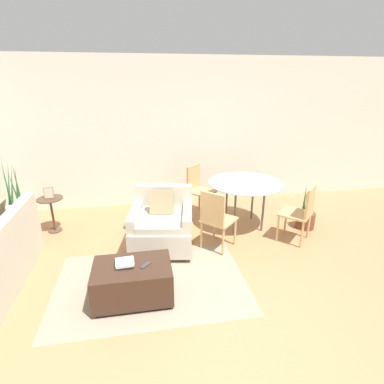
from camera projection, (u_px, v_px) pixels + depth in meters
ground_plane at (216, 318)px, 3.10m from camera, size 20.00×20.00×0.00m
wall_back at (175, 133)px, 5.67m from camera, size 12.00×0.06×2.75m
area_rug at (152, 283)px, 3.64m from camera, size 2.29×1.52×0.01m
armchair at (162, 225)px, 4.36m from camera, size 1.00×1.02×0.84m
ottoman at (133, 281)px, 3.32m from camera, size 0.85×0.56×0.43m
book_stack at (125, 263)px, 3.25m from camera, size 0.21×0.19×0.05m
tv_remote_primary at (146, 265)px, 3.25m from camera, size 0.13×0.13×0.01m
potted_plant at (18, 221)px, 4.68m from camera, size 0.43×0.43×1.28m
side_table at (51, 208)px, 4.77m from camera, size 0.39×0.39×0.57m
picture_frame at (49, 193)px, 4.68m from camera, size 0.15×0.07×0.18m
dining_table at (245, 187)px, 4.86m from camera, size 1.21×1.21×0.77m
dining_chair_near_left at (216, 217)px, 4.21m from camera, size 0.59×0.59×0.90m
dining_chair_near_right at (302, 210)px, 4.42m from camera, size 0.59×0.59×0.90m
dining_chair_far_left at (198, 186)px, 5.42m from camera, size 0.59×0.59×0.90m
potted_plant_small at (306, 217)px, 4.96m from camera, size 0.30×0.30×0.80m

